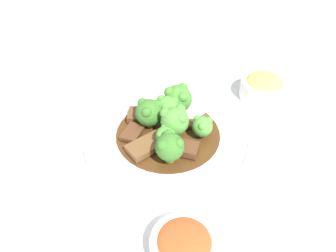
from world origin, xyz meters
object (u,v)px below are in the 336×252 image
Objects in this scene: beef_strip_1 at (182,148)px; broccoli_floret_0 at (202,126)px; beef_strip_0 at (197,122)px; broccoli_floret_2 at (165,136)px; broccoli_floret_5 at (170,146)px; main_plate at (168,135)px; beef_strip_3 at (133,133)px; beef_strip_2 at (140,115)px; broccoli_floret_1 at (178,98)px; broccoli_floret_6 at (167,107)px; broccoli_floret_3 at (149,112)px; serving_spoon at (197,105)px; beef_strip_4 at (149,146)px; side_bowl_kimchi at (184,245)px; side_bowl_appetizer at (263,87)px; sauce_dish at (70,105)px; broccoli_floret_4 at (176,120)px.

broccoli_floret_0 is at bearing -92.07° from beef_strip_1.
broccoli_floret_0 is at bearing 141.52° from beef_strip_0.
broccoli_floret_2 is 0.77× the size of broccoli_floret_5.
beef_strip_3 is at bearing 47.25° from main_plate.
beef_strip_2 is 0.92× the size of broccoli_floret_1.
main_plate is at bearing -55.43° from broccoli_floret_2.
broccoli_floret_1 reaches higher than beef_strip_2.
beef_strip_1 is 1.16× the size of broccoli_floret_6.
beef_strip_3 reaches higher than main_plate.
broccoli_floret_3 reaches higher than serving_spoon.
beef_strip_2 is at bearing -20.71° from broccoli_floret_5.
beef_strip_2 is 0.10m from broccoli_floret_2.
broccoli_floret_2 reaches higher than beef_strip_3.
beef_strip_2 is at bearing 30.39° from broccoli_floret_6.
broccoli_floret_0 is at bearing -155.06° from broccoli_floret_3.
beef_strip_4 is (0.02, 0.11, 0.00)m from beef_strip_0.
beef_strip_0 is 0.25m from side_bowl_kimchi.
side_bowl_appetizer reaches higher than sauce_dish.
broccoli_floret_1 reaches higher than broccoli_floret_0.
beef_strip_4 reaches higher than beef_strip_3.
beef_strip_0 is (-0.03, -0.06, 0.01)m from main_plate.
broccoli_floret_6 is (-0.05, -0.03, 0.03)m from beef_strip_2.
beef_strip_3 is 0.85× the size of broccoli_floret_1.
broccoli_floret_6 is at bearing -72.53° from beef_strip_4.
broccoli_floret_2 is 0.13m from serving_spoon.
main_plate is 0.08m from broccoli_floret_5.
broccoli_floret_2 is at bearing 101.20° from serving_spoon.
beef_strip_0 is at bearing 127.66° from serving_spoon.
beef_strip_3 is 0.05m from beef_strip_4.
main_plate is 5.36× the size of beef_strip_2.
beef_strip_0 is 0.98× the size of broccoli_floret_5.
side_bowl_appetizer is at bearing -93.17° from broccoli_floret_5.
broccoli_floret_2 is at bearing -40.46° from side_bowl_kimchi.
broccoli_floret_4 is (-0.02, -0.00, 0.05)m from main_plate.
beef_strip_0 is at bearing -114.45° from main_plate.
broccoli_floret_5 is (-0.05, -0.00, 0.03)m from beef_strip_4.
broccoli_floret_3 is at bearing 44.62° from beef_strip_0.
beef_strip_0 is 0.27m from sauce_dish.
beef_strip_0 is 1.01× the size of beef_strip_3.
beef_strip_4 is at bearing 5.33° from broccoli_floret_5.
main_plate is 0.05m from broccoli_floret_2.
broccoli_floret_3 is at bearing -20.43° from broccoli_floret_2.
sauce_dish is at bearing 31.21° from broccoli_floret_1.
beef_strip_4 is (-0.00, 0.05, 0.02)m from main_plate.
beef_strip_2 is 0.28× the size of serving_spoon.
beef_strip_2 is 0.05m from beef_strip_3.
sauce_dish is at bearing 3.15° from beef_strip_4.
broccoli_floret_5 reaches higher than beef_strip_2.
broccoli_floret_1 reaches higher than broccoli_floret_6.
beef_strip_2 is at bearing -15.51° from broccoli_floret_2.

